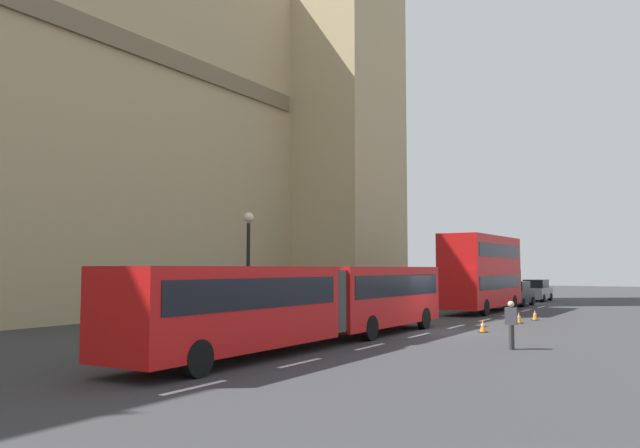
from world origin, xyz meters
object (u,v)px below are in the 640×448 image
street_lamp (248,263)px  traffic_cone_west (483,326)px  traffic_cone_middle (519,318)px  articulated_bus (315,298)px  double_decker_bus (482,270)px  sedan_lead (516,294)px  pedestrian_near_cones (511,323)px  traffic_cone_east (535,315)px  sedan_trailing (537,290)px

street_lamp → traffic_cone_west: bearing=-54.0°
traffic_cone_west → traffic_cone_middle: bearing=-2.0°
articulated_bus → traffic_cone_middle: bearing=-17.1°
traffic_cone_middle → street_lamp: bearing=143.4°
articulated_bus → double_decker_bus: (20.47, 0.00, 0.96)m
articulated_bus → double_decker_bus: 20.49m
double_decker_bus → sedan_lead: bearing=-0.8°
traffic_cone_west → sedan_lead: bearing=10.4°
traffic_cone_middle → traffic_cone_west: bearing=178.0°
double_decker_bus → street_lamp: bearing=166.5°
articulated_bus → pedestrian_near_cones: (2.49, -6.57, -0.83)m
traffic_cone_east → sedan_trailing: bearing=12.3°
traffic_cone_middle → pedestrian_near_cones: 11.13m
sedan_trailing → traffic_cone_middle: bearing=-169.5°
traffic_cone_middle → sedan_trailing: bearing=10.5°
pedestrian_near_cones → articulated_bus: bearing=110.8°
sedan_lead → traffic_cone_east: bearing=-161.5°
sedan_trailing → traffic_cone_east: sedan_trailing is taller
traffic_cone_east → street_lamp: bearing=147.7°
traffic_cone_west → traffic_cone_east: bearing=-3.3°
traffic_cone_middle → traffic_cone_east: 2.42m
articulated_bus → pedestrian_near_cones: size_ratio=11.15×
double_decker_bus → traffic_cone_west: double_decker_bus is taller
street_lamp → traffic_cone_east: bearing=-32.3°
traffic_cone_middle → pedestrian_near_cones: size_ratio=0.34×
traffic_cone_east → street_lamp: (-14.01, 8.86, 2.77)m
double_decker_bus → pedestrian_near_cones: 19.22m
double_decker_bus → sedan_lead: 8.22m
sedan_lead → traffic_cone_west: 21.02m
pedestrian_near_cones → sedan_trailing: bearing=11.2°
articulated_bus → pedestrian_near_cones: bearing=-69.2°
articulated_bus → traffic_cone_west: bearing=-26.5°
double_decker_bus → articulated_bus: bearing=-180.0°
double_decker_bus → traffic_cone_west: bearing=-162.8°
street_lamp → pedestrian_near_cones: street_lamp is taller
traffic_cone_west → street_lamp: size_ratio=0.11×
articulated_bus → sedan_trailing: (36.58, 0.20, -0.83)m
sedan_lead → traffic_cone_west: (-20.66, -3.80, -0.63)m
articulated_bus → street_lamp: street_lamp is taller
articulated_bus → sedan_lead: bearing=-0.2°
articulated_bus → sedan_lead: (28.49, -0.10, -0.83)m
articulated_bus → street_lamp: size_ratio=3.57×
sedan_lead → traffic_cone_east: size_ratio=7.59×
sedan_trailing → traffic_cone_west: 29.06m
double_decker_bus → traffic_cone_middle: bearing=-150.1°
articulated_bus → double_decker_bus: double_decker_bus is taller
articulated_bus → double_decker_bus: size_ratio=1.89×
pedestrian_near_cones → traffic_cone_east: bearing=9.5°
traffic_cone_west → pedestrian_near_cones: 5.99m
traffic_cone_middle → pedestrian_near_cones: bearing=-167.2°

